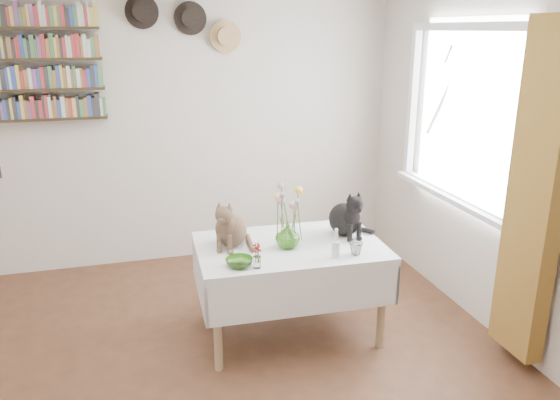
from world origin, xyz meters
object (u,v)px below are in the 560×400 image
object	(u,v)px
black_cat	(345,211)
bookshelf_unit	(38,64)
tabby_cat	(231,221)
flower_vase	(288,236)
dining_table	(290,267)

from	to	relation	value
black_cat	bookshelf_unit	size ratio (longest dim) A/B	0.35
tabby_cat	flower_vase	distance (m)	0.40
flower_vase	tabby_cat	bearing A→B (deg)	157.54
bookshelf_unit	tabby_cat	bearing A→B (deg)	-48.05
black_cat	bookshelf_unit	xyz separation A→B (m)	(-2.11, 1.45, 0.98)
dining_table	tabby_cat	bearing A→B (deg)	164.94
tabby_cat	bookshelf_unit	bearing A→B (deg)	161.59
tabby_cat	bookshelf_unit	xyz separation A→B (m)	(-1.28, 1.43, 0.98)
tabby_cat	flower_vase	bearing A→B (deg)	7.17
tabby_cat	flower_vase	xyz separation A→B (m)	(0.36, -0.15, -0.09)
bookshelf_unit	dining_table	bearing A→B (deg)	-42.47
black_cat	flower_vase	bearing A→B (deg)	-173.77
dining_table	bookshelf_unit	size ratio (longest dim) A/B	1.31
bookshelf_unit	flower_vase	bearing A→B (deg)	-43.80
black_cat	flower_vase	xyz separation A→B (m)	(-0.46, -0.13, -0.09)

